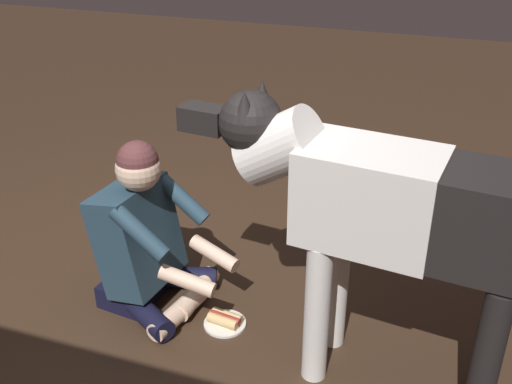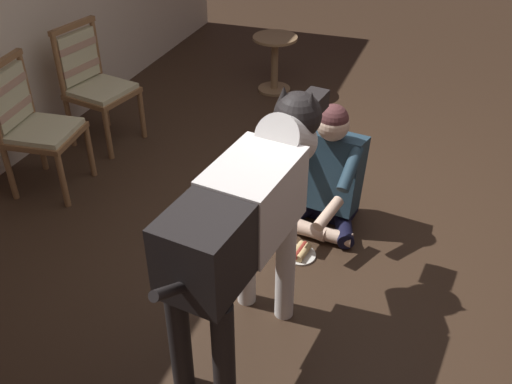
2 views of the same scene
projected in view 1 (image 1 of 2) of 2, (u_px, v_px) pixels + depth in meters
name	position (u px, v px, depth m)	size (l,w,h in m)	color
ground_plane	(165.00, 311.00, 3.04)	(12.80, 12.80, 0.00)	#352418
person_sitting_on_floor	(146.00, 240.00, 2.95)	(0.69, 0.57, 0.88)	black
large_dog	(383.00, 210.00, 2.30)	(1.62, 0.44, 1.22)	silver
hot_dog_on_plate	(225.00, 320.00, 2.94)	(0.21, 0.21, 0.06)	silver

